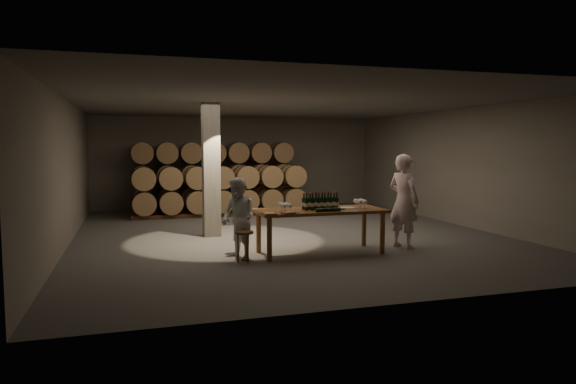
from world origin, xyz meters
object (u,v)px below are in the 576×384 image
object	(u,v)px
plate	(348,208)
person_man	(404,201)
notebook_near	(288,213)
person_woman	(238,218)
bottle_cluster	(320,203)
tasting_table	(320,214)
stool	(244,237)

from	to	relation	value
plate	person_man	size ratio (longest dim) A/B	0.15
notebook_near	person_man	world-z (taller)	person_man
notebook_near	person_woman	bearing A→B (deg)	142.17
plate	notebook_near	distance (m)	1.49
bottle_cluster	person_man	xyz separation A→B (m)	(1.93, 0.07, -0.02)
bottle_cluster	plate	xyz separation A→B (m)	(0.61, 0.02, -0.12)
notebook_near	person_man	xyz separation A→B (m)	(2.74, 0.50, 0.09)
bottle_cluster	notebook_near	xyz separation A→B (m)	(-0.81, -0.42, -0.11)
tasting_table	stool	xyz separation A→B (m)	(-1.65, -0.35, -0.32)
tasting_table	person_man	bearing A→B (deg)	1.39
person_woman	plate	bearing A→B (deg)	66.52
notebook_near	tasting_table	bearing A→B (deg)	15.27
bottle_cluster	person_woman	world-z (taller)	person_woman
tasting_table	bottle_cluster	world-z (taller)	bottle_cluster
notebook_near	person_man	size ratio (longest dim) A/B	0.12
plate	person_woman	xyz separation A→B (m)	(-2.29, -0.05, -0.12)
plate	stool	world-z (taller)	plate
plate	person_woman	distance (m)	2.30
tasting_table	bottle_cluster	distance (m)	0.23
tasting_table	person_man	size ratio (longest dim) A/B	1.30
tasting_table	plate	distance (m)	0.61
bottle_cluster	stool	size ratio (longest dim) A/B	1.27
bottle_cluster	person_man	world-z (taller)	person_man
plate	stool	size ratio (longest dim) A/B	0.53
tasting_table	notebook_near	world-z (taller)	notebook_near
tasting_table	plate	xyz separation A→B (m)	(0.60, -0.01, 0.11)
person_woman	tasting_table	bearing A→B (deg)	67.21
bottle_cluster	plate	size ratio (longest dim) A/B	2.38
bottle_cluster	stool	xyz separation A→B (m)	(-1.64, -0.32, -0.55)
stool	person_man	xyz separation A→B (m)	(3.57, 0.39, 0.53)
person_man	bottle_cluster	bearing A→B (deg)	68.81
bottle_cluster	person_man	size ratio (longest dim) A/B	0.37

